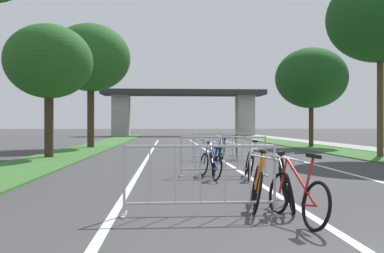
% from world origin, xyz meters
% --- Properties ---
extents(grass_verge_left, '(2.58, 59.03, 0.05)m').
position_xyz_m(grass_verge_left, '(-6.61, 24.15, 0.03)').
color(grass_verge_left, '#386B2D').
rests_on(grass_verge_left, ground).
extents(grass_verge_right, '(2.58, 59.03, 0.05)m').
position_xyz_m(grass_verge_right, '(6.61, 24.15, 0.03)').
color(grass_verge_right, '#386B2D').
rests_on(grass_verge_right, ground).
extents(sidewalk_path_right, '(2.15, 59.03, 0.08)m').
position_xyz_m(sidewalk_path_right, '(8.98, 24.15, 0.04)').
color(sidewalk_path_right, '#9E9B93').
rests_on(sidewalk_path_right, ground).
extents(lane_stripe_center, '(0.14, 34.15, 0.01)m').
position_xyz_m(lane_stripe_center, '(0.00, 17.08, 0.00)').
color(lane_stripe_center, silver).
rests_on(lane_stripe_center, ground).
extents(lane_stripe_right_lane, '(0.14, 34.15, 0.01)m').
position_xyz_m(lane_stripe_right_lane, '(2.93, 17.08, 0.00)').
color(lane_stripe_right_lane, silver).
rests_on(lane_stripe_right_lane, ground).
extents(lane_stripe_left_lane, '(0.14, 34.15, 0.01)m').
position_xyz_m(lane_stripe_left_lane, '(-2.93, 17.08, 0.00)').
color(lane_stripe_left_lane, silver).
rests_on(lane_stripe_left_lane, ground).
extents(overpass_bridge, '(20.53, 4.39, 5.79)m').
position_xyz_m(overpass_bridge, '(0.00, 48.79, 4.06)').
color(overpass_bridge, '#2D2D30').
rests_on(overpass_bridge, ground).
extents(tree_left_pine_far, '(3.54, 3.54, 5.46)m').
position_xyz_m(tree_left_pine_far, '(-6.94, 13.97, 3.93)').
color(tree_left_pine_far, '#3D2D1E').
rests_on(tree_left_pine_far, ground).
extents(tree_left_oak_near, '(4.67, 4.67, 7.33)m').
position_xyz_m(tree_left_oak_near, '(-6.62, 21.40, 5.32)').
color(tree_left_oak_near, '#3D2D1E').
rests_on(tree_left_oak_near, ground).
extents(tree_right_cypress_far, '(4.38, 4.38, 7.70)m').
position_xyz_m(tree_right_cypress_far, '(6.74, 13.41, 5.82)').
color(tree_right_cypress_far, '#4C3823').
rests_on(tree_right_cypress_far, ground).
extents(tree_right_maple_mid, '(4.32, 4.32, 6.06)m').
position_xyz_m(tree_right_maple_mid, '(6.64, 21.26, 4.21)').
color(tree_right_maple_mid, '#3D2D1E').
rests_on(tree_right_maple_mid, ground).
extents(crowd_barrier_nearest, '(2.32, 0.44, 1.05)m').
position_xyz_m(crowd_barrier_nearest, '(-1.62, 3.07, 0.52)').
color(crowd_barrier_nearest, '#ADADB2').
rests_on(crowd_barrier_nearest, ground).
extents(crowd_barrier_second, '(2.33, 0.51, 1.05)m').
position_xyz_m(crowd_barrier_second, '(-0.62, 7.70, 0.52)').
color(crowd_barrier_second, '#ADADB2').
rests_on(crowd_barrier_second, ground).
extents(crowd_barrier_third, '(2.34, 0.51, 1.05)m').
position_xyz_m(crowd_barrier_third, '(-0.01, 12.34, 0.52)').
color(crowd_barrier_third, '#ADADB2').
rests_on(crowd_barrier_third, ground).
extents(bicycle_silver_0, '(0.51, 1.68, 0.92)m').
position_xyz_m(bicycle_silver_0, '(-0.84, 8.28, 0.36)').
color(bicycle_silver_0, black).
rests_on(bicycle_silver_0, ground).
extents(bicycle_black_1, '(0.55, 1.71, 0.94)m').
position_xyz_m(bicycle_black_1, '(-0.19, 3.50, 0.36)').
color(bicycle_black_1, black).
rests_on(bicycle_black_1, ground).
extents(bicycle_red_2, '(0.54, 1.67, 0.96)m').
position_xyz_m(bicycle_red_2, '(-0.33, 2.52, 0.36)').
color(bicycle_red_2, black).
rests_on(bicycle_red_2, ground).
extents(bicycle_teal_3, '(0.53, 1.65, 0.98)m').
position_xyz_m(bicycle_teal_3, '(-0.18, 11.78, 0.38)').
color(bicycle_teal_3, black).
rests_on(bicycle_teal_3, ground).
extents(bicycle_blue_4, '(0.51, 1.60, 0.97)m').
position_xyz_m(bicycle_blue_4, '(-1.02, 7.22, 0.35)').
color(bicycle_blue_4, black).
rests_on(bicycle_blue_4, ground).
extents(bicycle_purple_5, '(0.55, 1.70, 0.96)m').
position_xyz_m(bicycle_purple_5, '(0.04, 12.79, 0.36)').
color(bicycle_purple_5, black).
rests_on(bicycle_purple_5, ground).
extents(bicycle_orange_6, '(0.47, 1.68, 0.94)m').
position_xyz_m(bicycle_orange_6, '(-0.66, 3.52, 0.37)').
color(bicycle_orange_6, black).
rests_on(bicycle_orange_6, ground).
extents(bicycle_green_7, '(0.51, 1.64, 0.93)m').
position_xyz_m(bicycle_green_7, '(0.62, 12.90, 0.36)').
color(bicycle_green_7, black).
rests_on(bicycle_green_7, ground).
extents(bicycle_white_8, '(0.60, 1.66, 1.02)m').
position_xyz_m(bicycle_white_8, '(-0.00, 7.33, 0.38)').
color(bicycle_white_8, black).
rests_on(bicycle_white_8, ground).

